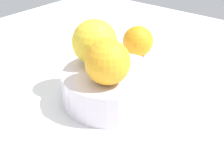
% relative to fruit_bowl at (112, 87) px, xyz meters
% --- Properties ---
extents(ground_plane, '(1.10, 1.10, 0.02)m').
position_rel_fruit_bowl_xyz_m(ground_plane, '(0.00, 0.00, -0.04)').
color(ground_plane, white).
extents(fruit_bowl, '(0.17, 0.17, 0.06)m').
position_rel_fruit_bowl_xyz_m(fruit_bowl, '(0.00, 0.00, 0.00)').
color(fruit_bowl, silver).
rests_on(fruit_bowl, ground_plane).
extents(orange_in_bowl_0, '(0.07, 0.07, 0.07)m').
position_rel_fruit_bowl_xyz_m(orange_in_bowl_0, '(-0.03, -0.02, 0.07)').
color(orange_in_bowl_0, '#F9A823').
rests_on(orange_in_bowl_0, fruit_bowl).
extents(orange_in_bowl_1, '(0.08, 0.08, 0.08)m').
position_rel_fruit_bowl_xyz_m(orange_in_bowl_1, '(0.01, 0.05, 0.07)').
color(orange_in_bowl_1, yellow).
rests_on(orange_in_bowl_1, fruit_bowl).
extents(orange_loose_0, '(0.07, 0.07, 0.07)m').
position_rel_fruit_bowl_xyz_m(orange_loose_0, '(0.19, 0.08, 0.01)').
color(orange_loose_0, orange).
rests_on(orange_loose_0, ground_plane).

